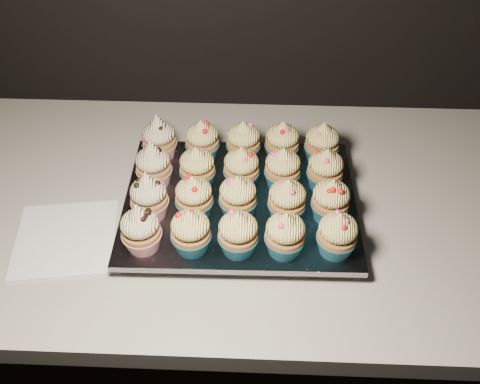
{
  "coord_description": "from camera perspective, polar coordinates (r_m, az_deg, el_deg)",
  "views": [
    {
      "loc": [
        -0.22,
        1.0,
        1.59
      ],
      "look_at": [
        -0.25,
        1.66,
        0.95
      ],
      "focal_mm": 40.0,
      "sensor_mm": 36.0,
      "label": 1
    }
  ],
  "objects": [
    {
      "name": "cupcake_16",
      "position": [
        0.99,
        -4.07,
        5.46
      ],
      "size": [
        0.06,
        0.06,
        0.08
      ],
      "color": "#195E79",
      "rests_on": "foil_lining"
    },
    {
      "name": "cupcake_17",
      "position": [
        0.99,
        0.35,
        5.37
      ],
      "size": [
        0.06,
        0.06,
        0.08
      ],
      "color": "#195E79",
      "rests_on": "foil_lining"
    },
    {
      "name": "cupcake_14",
      "position": [
        0.94,
        9.07,
        2.36
      ],
      "size": [
        0.06,
        0.06,
        0.08
      ],
      "color": "#195E79",
      "rests_on": "foil_lining"
    },
    {
      "name": "cupcake_19",
      "position": [
        1.0,
        8.72,
        5.14
      ],
      "size": [
        0.06,
        0.06,
        0.08
      ],
      "color": "#195E79",
      "rests_on": "foil_lining"
    },
    {
      "name": "cupcake_1",
      "position": [
        0.83,
        -5.28,
        -4.24
      ],
      "size": [
        0.06,
        0.06,
        0.08
      ],
      "color": "#195E79",
      "rests_on": "foil_lining"
    },
    {
      "name": "cupcake_3",
      "position": [
        0.83,
        4.82,
        -4.54
      ],
      "size": [
        0.06,
        0.06,
        0.08
      ],
      "color": "#195E79",
      "rests_on": "foil_lining"
    },
    {
      "name": "worktop",
      "position": [
        1.02,
        14.14,
        -1.84
      ],
      "size": [
        2.44,
        0.64,
        0.04
      ],
      "primitive_type": "cube",
      "color": "beige",
      "rests_on": "cabinet"
    },
    {
      "name": "baking_tray",
      "position": [
        0.95,
        -0.0,
        -1.7
      ],
      "size": [
        0.37,
        0.29,
        0.02
      ],
      "primitive_type": "cube",
      "rotation": [
        0.0,
        0.0,
        0.01
      ],
      "color": "black",
      "rests_on": "worktop"
    },
    {
      "name": "cupcake_13",
      "position": [
        0.93,
        4.56,
        2.48
      ],
      "size": [
        0.06,
        0.06,
        0.08
      ],
      "color": "#195E79",
      "rests_on": "foil_lining"
    },
    {
      "name": "cupcake_18",
      "position": [
        0.99,
        4.51,
        5.32
      ],
      "size": [
        0.06,
        0.06,
        0.08
      ],
      "color": "#195E79",
      "rests_on": "foil_lining"
    },
    {
      "name": "cupcake_7",
      "position": [
        0.88,
        -0.23,
        -0.54
      ],
      "size": [
        0.06,
        0.06,
        0.08
      ],
      "color": "#195E79",
      "rests_on": "foil_lining"
    },
    {
      "name": "cupcake_11",
      "position": [
        0.94,
        -4.58,
        2.59
      ],
      "size": [
        0.06,
        0.06,
        0.08
      ],
      "color": "#195E79",
      "rests_on": "foil_lining"
    },
    {
      "name": "cupcake_15",
      "position": [
        1.0,
        -8.61,
        5.63
      ],
      "size": [
        0.06,
        0.06,
        0.1
      ],
      "color": "red",
      "rests_on": "foil_lining"
    },
    {
      "name": "cupcake_9",
      "position": [
        0.89,
        9.63,
        -0.91
      ],
      "size": [
        0.06,
        0.06,
        0.08
      ],
      "color": "#195E79",
      "rests_on": "foil_lining"
    },
    {
      "name": "cabinet",
      "position": [
        1.37,
        10.83,
        -15.08
      ],
      "size": [
        2.4,
        0.6,
        0.86
      ],
      "primitive_type": "cube",
      "color": "black",
      "rests_on": "ground"
    },
    {
      "name": "cupcake_8",
      "position": [
        0.88,
        5.02,
        -0.9
      ],
      "size": [
        0.06,
        0.06,
        0.08
      ],
      "color": "#195E79",
      "rests_on": "foil_lining"
    },
    {
      "name": "napkin",
      "position": [
        0.96,
        -18.11,
        -4.74
      ],
      "size": [
        0.19,
        0.19,
        0.0
      ],
      "primitive_type": "cube",
      "rotation": [
        0.0,
        0.0,
        0.14
      ],
      "color": "white",
      "rests_on": "worktop"
    },
    {
      "name": "cupcake_2",
      "position": [
        0.82,
        -0.21,
        -4.44
      ],
      "size": [
        0.06,
        0.06,
        0.08
      ],
      "color": "#195E79",
      "rests_on": "foil_lining"
    },
    {
      "name": "foil_lining",
      "position": [
        0.93,
        -0.0,
        -0.97
      ],
      "size": [
        0.4,
        0.32,
        0.01
      ],
      "primitive_type": "cube",
      "rotation": [
        0.0,
        0.0,
        0.01
      ],
      "color": "silver",
      "rests_on": "baking_tray"
    },
    {
      "name": "cupcake_5",
      "position": [
        0.89,
        -9.68,
        -0.5
      ],
      "size": [
        0.06,
        0.06,
        0.1
      ],
      "color": "red",
      "rests_on": "foil_lining"
    },
    {
      "name": "cupcake_6",
      "position": [
        0.88,
        -4.93,
        -0.57
      ],
      "size": [
        0.06,
        0.06,
        0.08
      ],
      "color": "#195E79",
      "rests_on": "foil_lining"
    },
    {
      "name": "cupcake_0",
      "position": [
        0.84,
        -10.55,
        -3.92
      ],
      "size": [
        0.06,
        0.06,
        0.1
      ],
      "color": "red",
      "rests_on": "foil_lining"
    },
    {
      "name": "cupcake_4",
      "position": [
        0.84,
        10.33,
        -4.49
      ],
      "size": [
        0.06,
        0.06,
        0.08
      ],
      "color": "#195E79",
      "rests_on": "foil_lining"
    },
    {
      "name": "cupcake_10",
      "position": [
        0.95,
        -9.22,
        2.83
      ],
      "size": [
        0.06,
        0.06,
        0.1
      ],
      "color": "red",
      "rests_on": "foil_lining"
    },
    {
      "name": "cupcake_12",
      "position": [
        0.93,
        0.14,
        2.57
      ],
      "size": [
        0.06,
        0.06,
        0.08
      ],
      "color": "#195E79",
      "rests_on": "foil_lining"
    }
  ]
}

